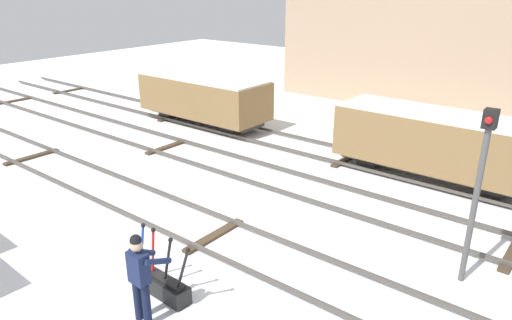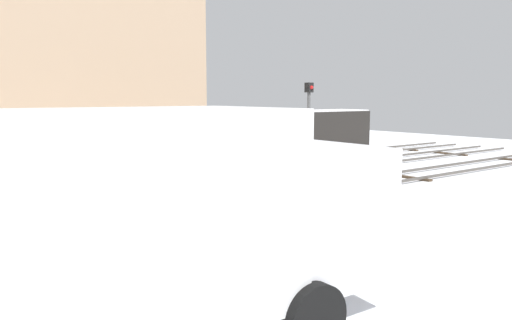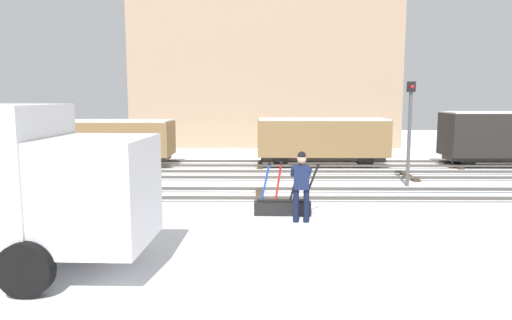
{
  "view_description": "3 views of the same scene",
  "coord_description": "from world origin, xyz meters",
  "px_view_note": "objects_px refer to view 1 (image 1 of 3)",
  "views": [
    {
      "loc": [
        6.99,
        -7.18,
        5.82
      ],
      "look_at": [
        -0.3,
        2.02,
        1.34
      ],
      "focal_mm": 32.82,
      "sensor_mm": 36.0,
      "label": 1
    },
    {
      "loc": [
        -7.94,
        -12.0,
        3.17
      ],
      "look_at": [
        1.33,
        0.05,
        1.28
      ],
      "focal_mm": 36.1,
      "sensor_mm": 36.0,
      "label": 2
    },
    {
      "loc": [
        0.04,
        -14.9,
        3.18
      ],
      "look_at": [
        -0.12,
        1.5,
        0.98
      ],
      "focal_mm": 33.74,
      "sensor_mm": 36.0,
      "label": 3
    }
  ],
  "objects_px": {
    "switch_lever_frame": "(159,282)",
    "signal_post": "(479,181)",
    "rail_worker": "(140,273)",
    "freight_car_back_track": "(433,141)",
    "freight_car_near_switch": "(204,97)"
  },
  "relations": [
    {
      "from": "rail_worker",
      "to": "freight_car_near_switch",
      "type": "relative_size",
      "value": 0.31
    },
    {
      "from": "signal_post",
      "to": "freight_car_back_track",
      "type": "bearing_deg",
      "value": 116.46
    },
    {
      "from": "freight_car_back_track",
      "to": "freight_car_near_switch",
      "type": "bearing_deg",
      "value": -179.61
    },
    {
      "from": "rail_worker",
      "to": "signal_post",
      "type": "height_order",
      "value": "signal_post"
    },
    {
      "from": "rail_worker",
      "to": "freight_car_back_track",
      "type": "bearing_deg",
      "value": 81.62
    },
    {
      "from": "rail_worker",
      "to": "switch_lever_frame",
      "type": "bearing_deg",
      "value": 122.21
    },
    {
      "from": "switch_lever_frame",
      "to": "freight_car_near_switch",
      "type": "relative_size",
      "value": 0.3
    },
    {
      "from": "switch_lever_frame",
      "to": "freight_car_back_track",
      "type": "relative_size",
      "value": 0.3
    },
    {
      "from": "switch_lever_frame",
      "to": "signal_post",
      "type": "relative_size",
      "value": 0.48
    },
    {
      "from": "switch_lever_frame",
      "to": "rail_worker",
      "type": "relative_size",
      "value": 0.97
    },
    {
      "from": "freight_car_back_track",
      "to": "signal_post",
      "type": "bearing_deg",
      "value": -63.14
    },
    {
      "from": "freight_car_near_switch",
      "to": "rail_worker",
      "type": "bearing_deg",
      "value": -50.9
    },
    {
      "from": "rail_worker",
      "to": "signal_post",
      "type": "relative_size",
      "value": 0.49
    },
    {
      "from": "rail_worker",
      "to": "freight_car_back_track",
      "type": "height_order",
      "value": "freight_car_back_track"
    },
    {
      "from": "switch_lever_frame",
      "to": "signal_post",
      "type": "xyz_separation_m",
      "value": [
        4.6,
        4.17,
        2.01
      ]
    }
  ]
}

